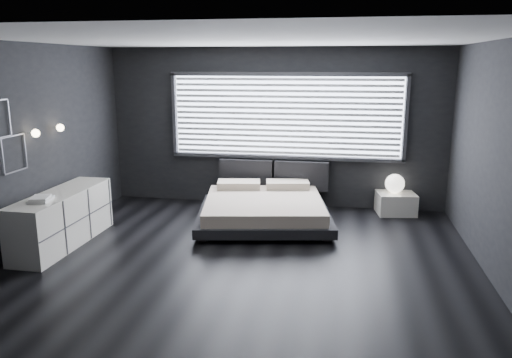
# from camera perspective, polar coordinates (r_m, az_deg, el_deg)

# --- Properties ---
(room) EXTENTS (6.04, 6.00, 2.80)m
(room) POSITION_cam_1_polar(r_m,az_deg,el_deg) (6.24, -1.37, 2.73)
(room) COLOR black
(room) RESTS_ON ground
(window) EXTENTS (4.14, 0.09, 1.52)m
(window) POSITION_cam_1_polar(r_m,az_deg,el_deg) (8.81, 3.42, 7.15)
(window) COLOR white
(window) RESTS_ON ground
(headboard) EXTENTS (1.96, 0.16, 0.52)m
(headboard) POSITION_cam_1_polar(r_m,az_deg,el_deg) (8.95, 2.03, 0.51)
(headboard) COLOR black
(headboard) RESTS_ON ground
(sconce_near) EXTENTS (0.18, 0.11, 0.11)m
(sconce_near) POSITION_cam_1_polar(r_m,az_deg,el_deg) (7.38, -23.90, 4.80)
(sconce_near) COLOR silver
(sconce_near) RESTS_ON ground
(sconce_far) EXTENTS (0.18, 0.11, 0.11)m
(sconce_far) POSITION_cam_1_polar(r_m,az_deg,el_deg) (7.88, -21.49, 5.48)
(sconce_far) COLOR silver
(sconce_far) RESTS_ON ground
(wall_art_lower) EXTENTS (0.01, 0.48, 0.48)m
(wall_art_lower) POSITION_cam_1_polar(r_m,az_deg,el_deg) (7.18, -25.88, 2.63)
(wall_art_lower) COLOR #47474C
(wall_art_lower) RESTS_ON ground
(bed) EXTENTS (2.38, 2.30, 0.53)m
(bed) POSITION_cam_1_polar(r_m,az_deg,el_deg) (8.03, 0.90, -3.35)
(bed) COLOR black
(bed) RESTS_ON ground
(nightstand) EXTENTS (0.70, 0.61, 0.37)m
(nightstand) POSITION_cam_1_polar(r_m,az_deg,el_deg) (8.87, 15.68, -2.68)
(nightstand) COLOR silver
(nightstand) RESTS_ON ground
(orb_lamp) EXTENTS (0.32, 0.32, 0.32)m
(orb_lamp) POSITION_cam_1_polar(r_m,az_deg,el_deg) (8.79, 15.58, -0.50)
(orb_lamp) COLOR white
(orb_lamp) RESTS_ON nightstand
(dresser) EXTENTS (0.57, 1.92, 0.76)m
(dresser) POSITION_cam_1_polar(r_m,az_deg,el_deg) (7.57, -21.22, -4.24)
(dresser) COLOR silver
(dresser) RESTS_ON ground
(book_stack) EXTENTS (0.31, 0.37, 0.07)m
(book_stack) POSITION_cam_1_polar(r_m,az_deg,el_deg) (7.09, -23.41, -2.11)
(book_stack) COLOR silver
(book_stack) RESTS_ON dresser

